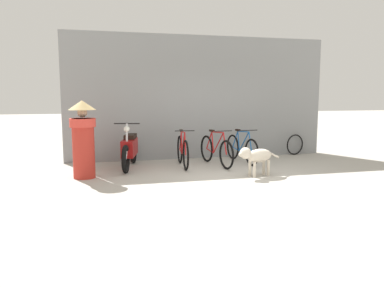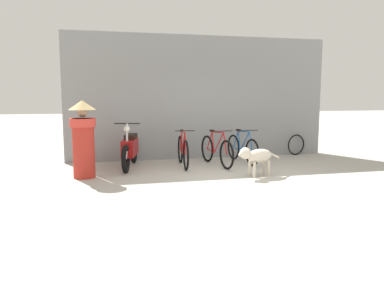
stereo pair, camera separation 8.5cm
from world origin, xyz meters
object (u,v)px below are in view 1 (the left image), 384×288
bicycle_0 (183,151)px  person_in_robes (83,137)px  spare_tire_left (295,145)px  motorcycle (130,149)px  stray_dog (257,156)px  bicycle_2 (242,149)px  bicycle_1 (216,151)px

bicycle_0 → person_in_robes: size_ratio=1.02×
person_in_robes → spare_tire_left: bearing=151.5°
motorcycle → stray_dog: motorcycle is taller
bicycle_0 → bicycle_2: (1.61, 0.18, -0.02)m
spare_tire_left → person_in_robes: bearing=-163.9°
motorcycle → stray_dog: bearing=70.9°
bicycle_1 → motorcycle: motorcycle is taller
bicycle_0 → spare_tire_left: bearing=109.1°
bicycle_1 → bicycle_2: bicycle_1 is taller
stray_dog → person_in_robes: (-3.58, 0.73, 0.42)m
stray_dog → spare_tire_left: size_ratio=1.81×
bicycle_2 → motorcycle: 2.87m
bicycle_1 → stray_dog: bicycle_1 is taller
bicycle_0 → spare_tire_left: size_ratio=2.76×
motorcycle → spare_tire_left: motorcycle is taller
bicycle_1 → bicycle_2: 0.80m
bicycle_2 → motorcycle: (-2.87, -0.04, 0.09)m
bicycle_1 → spare_tire_left: size_ratio=2.96×
spare_tire_left → bicycle_1: bearing=-159.6°
stray_dog → bicycle_0: bearing=-64.2°
bicycle_1 → stray_dog: bearing=9.4°
stray_dog → motorcycle: bearing=-47.7°
motorcycle → bicycle_2: bearing=103.7°
bicycle_1 → stray_dog: 1.48m
bicycle_0 → bicycle_2: bicycle_0 is taller
bicycle_0 → spare_tire_left: (3.57, 0.97, -0.08)m
bicycle_2 → stray_dog: 1.67m
bicycle_2 → spare_tire_left: 2.12m
person_in_robes → bicycle_2: bearing=148.5°
bicycle_0 → motorcycle: 1.27m
motorcycle → spare_tire_left: size_ratio=3.10×
bicycle_1 → motorcycle: 2.11m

